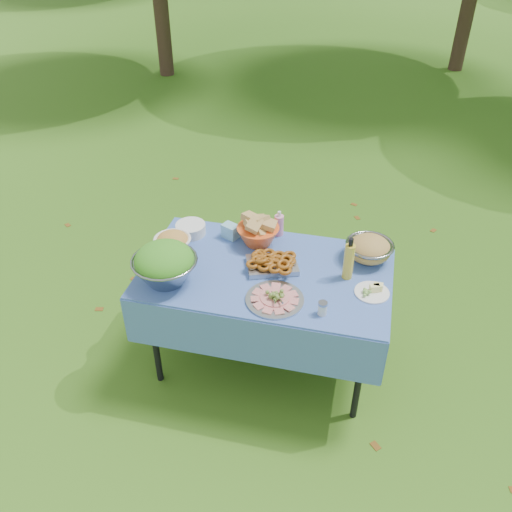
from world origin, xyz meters
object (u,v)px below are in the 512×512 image
at_px(bread_bowl, 258,231).
at_px(charcuterie_platter, 275,295).
at_px(picnic_table, 265,318).
at_px(pasta_bowl_steel, 369,249).
at_px(plate_stack, 191,229).
at_px(salad_bowl, 165,264).
at_px(oil_bottle, 349,258).

distance_m(bread_bowl, charcuterie_platter, 0.56).
distance_m(picnic_table, pasta_bowl_steel, 0.78).
xyz_separation_m(plate_stack, pasta_bowl_steel, (1.14, -0.01, 0.04)).
bearing_deg(bread_bowl, picnic_table, -67.54).
height_order(salad_bowl, bread_bowl, salad_bowl).
relative_size(pasta_bowl_steel, charcuterie_platter, 0.87).
bearing_deg(pasta_bowl_steel, oil_bottle, -117.14).
height_order(salad_bowl, plate_stack, salad_bowl).
distance_m(picnic_table, salad_bowl, 0.77).
relative_size(picnic_table, plate_stack, 7.59).
relative_size(picnic_table, salad_bowl, 3.94).
bearing_deg(charcuterie_platter, pasta_bowl_steel, 47.01).
relative_size(salad_bowl, charcuterie_platter, 1.14).
bearing_deg(pasta_bowl_steel, picnic_table, -156.16).
bearing_deg(picnic_table, bread_bowl, 112.46).
xyz_separation_m(plate_stack, charcuterie_platter, (0.66, -0.52, 0.00)).
xyz_separation_m(pasta_bowl_steel, oil_bottle, (-0.11, -0.21, 0.06)).
bearing_deg(oil_bottle, picnic_table, -174.39).
distance_m(plate_stack, bread_bowl, 0.45).
distance_m(charcuterie_platter, oil_bottle, 0.48).
bearing_deg(pasta_bowl_steel, bread_bowl, 179.04).
relative_size(charcuterie_platter, oil_bottle, 1.20).
height_order(picnic_table, oil_bottle, oil_bottle).
bearing_deg(bread_bowl, oil_bottle, -20.80).
distance_m(picnic_table, bread_bowl, 0.55).
height_order(salad_bowl, pasta_bowl_steel, salad_bowl).
bearing_deg(bread_bowl, salad_bowl, -130.51).
relative_size(salad_bowl, pasta_bowl_steel, 1.31).
xyz_separation_m(picnic_table, charcuterie_platter, (0.11, -0.25, 0.42)).
xyz_separation_m(salad_bowl, pasta_bowl_steel, (1.11, 0.48, -0.05)).
bearing_deg(oil_bottle, pasta_bowl_steel, 62.86).
xyz_separation_m(plate_stack, oil_bottle, (1.03, -0.22, 0.10)).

